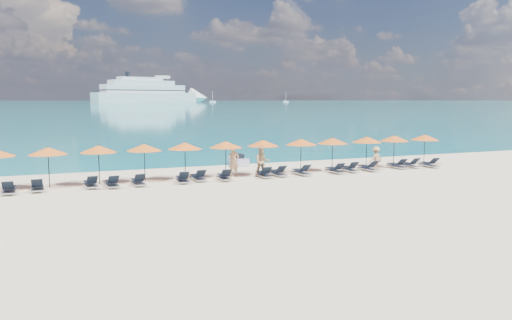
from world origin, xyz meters
name	(u,v)px	position (x,y,z in m)	size (l,w,h in m)	color
ground	(276,188)	(0.00, 0.00, 0.00)	(1400.00, 1400.00, 0.00)	beige
sea	(67,102)	(0.00, 660.00, 0.01)	(1600.00, 1300.00, 0.01)	#1FA9B2
cruise_ship	(156,93)	(90.22, 532.71, 10.13)	(139.41, 66.77, 38.93)	white
sailboat_near	(213,101)	(148.44, 510.27, 1.28)	(6.83, 2.28, 12.51)	white
sailboat_far	(286,101)	(241.01, 516.94, 1.23)	(6.51, 2.17, 11.94)	white
jetski	(238,161)	(1.20, 9.61, 0.34)	(0.92, 2.34, 0.83)	silver
beachgoer_a	(234,162)	(-0.83, 4.66, 0.95)	(0.69, 0.45, 1.90)	tan
beachgoer_b	(262,162)	(0.74, 3.86, 0.96)	(0.93, 0.54, 1.92)	tan
beachgoer_c	(376,159)	(8.91, 3.52, 0.83)	(1.08, 0.50, 1.67)	tan
umbrella_1	(48,151)	(-11.55, 4.80, 2.02)	(2.10, 2.10, 2.28)	black
umbrella_2	(98,149)	(-8.89, 4.90, 2.02)	(2.10, 2.10, 2.28)	black
umbrella_3	(144,147)	(-6.33, 4.85, 2.02)	(2.10, 2.10, 2.28)	black
umbrella_4	(185,146)	(-3.86, 4.98, 2.02)	(2.10, 2.10, 2.28)	black
umbrella_5	(226,144)	(-1.29, 4.89, 2.02)	(2.10, 2.10, 2.28)	black
umbrella_6	(263,143)	(1.24, 4.94, 2.02)	(2.10, 2.10, 2.28)	black
umbrella_7	(301,142)	(3.93, 4.85, 2.02)	(2.10, 2.10, 2.28)	black
umbrella_8	(333,141)	(6.31, 4.83, 2.02)	(2.10, 2.10, 2.28)	black
umbrella_9	(367,140)	(9.05, 4.83, 2.02)	(2.10, 2.10, 2.28)	black
umbrella_10	(394,138)	(11.49, 4.99, 2.02)	(2.10, 2.10, 2.28)	black
umbrella_11	(425,137)	(14.15, 4.91, 2.02)	(2.10, 2.10, 2.28)	black
lounger_1	(9,189)	(-13.46, 3.52, 0.24)	(0.64, 1.71, 0.66)	silver
lounger_2	(37,187)	(-12.13, 3.78, 0.24)	(0.66, 1.71, 0.66)	silver
lounger_3	(91,184)	(-9.44, 3.78, 0.24)	(0.79, 1.75, 0.66)	silver
lounger_4	(112,183)	(-8.34, 3.50, 0.24)	(0.73, 1.74, 0.66)	silver
lounger_5	(138,181)	(-6.91, 3.58, 0.24)	(0.69, 1.73, 0.66)	silver
lounger_6	(183,179)	(-4.38, 3.53, 0.24)	(0.75, 1.74, 0.66)	silver
lounger_7	(198,177)	(-3.35, 3.87, 0.24)	(0.69, 1.72, 0.66)	silver
lounger_8	(224,176)	(-1.85, 3.52, 0.24)	(0.73, 1.74, 0.66)	silver
lounger_9	(264,174)	(0.75, 3.61, 0.24)	(0.71, 1.73, 0.66)	silver
lounger_10	(277,172)	(1.77, 3.79, 0.24)	(0.70, 1.73, 0.66)	silver
lounger_11	(301,171)	(3.35, 3.62, 0.24)	(0.73, 1.74, 0.66)	silver
lounger_12	(335,170)	(5.77, 3.50, 0.24)	(0.63, 1.70, 0.66)	silver
lounger_13	(349,168)	(6.97, 3.69, 0.24)	(0.68, 1.72, 0.66)	silver
lounger_14	(368,168)	(8.39, 3.60, 0.24)	(0.74, 1.74, 0.66)	silver
lounger_15	(397,165)	(10.96, 3.88, 0.24)	(0.62, 1.70, 0.66)	silver
lounger_16	(410,164)	(12.07, 3.89, 0.24)	(0.67, 1.72, 0.66)	silver
lounger_17	(429,164)	(13.48, 3.55, 0.24)	(0.68, 1.72, 0.66)	silver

